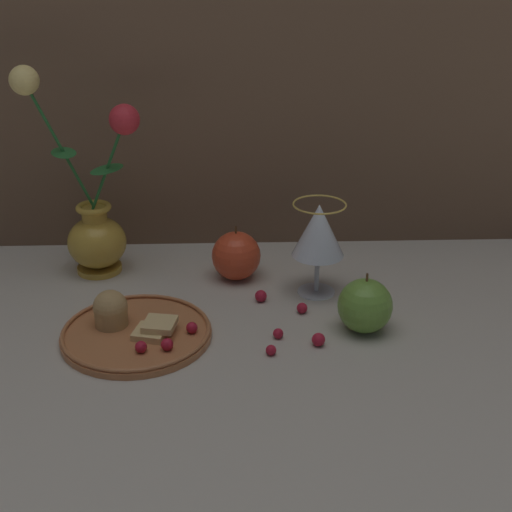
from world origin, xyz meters
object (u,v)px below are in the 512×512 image
at_px(vase, 94,217).
at_px(apple_beside_vase, 236,256).
at_px(apple_near_glass, 365,306).
at_px(plate_with_pastries, 132,328).
at_px(wine_glass, 318,233).

bearing_deg(vase, apple_beside_vase, -8.34).
bearing_deg(apple_near_glass, plate_with_pastries, -178.73).
distance_m(plate_with_pastries, wine_glass, 0.33).
height_order(wine_glass, apple_beside_vase, wine_glass).
bearing_deg(apple_beside_vase, wine_glass, -23.87).
distance_m(plate_with_pastries, apple_near_glass, 0.35).
relative_size(vase, apple_near_glass, 3.79).
xyz_separation_m(vase, wine_glass, (0.37, -0.09, 0.00)).
xyz_separation_m(vase, plate_with_pastries, (0.09, -0.22, -0.09)).
xyz_separation_m(plate_with_pastries, apple_near_glass, (0.34, 0.01, 0.03)).
bearing_deg(apple_beside_vase, vase, 171.66).
height_order(plate_with_pastries, wine_glass, wine_glass).
xyz_separation_m(apple_beside_vase, apple_near_glass, (0.19, -0.18, -0.00)).
relative_size(apple_beside_vase, apple_near_glass, 1.02).
distance_m(vase, wine_glass, 0.38).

